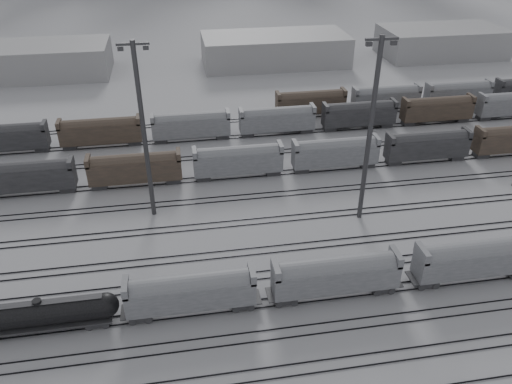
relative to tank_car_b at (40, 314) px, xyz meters
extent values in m
plane|color=#B7B7BC|center=(35.04, -1.00, -2.41)|extent=(900.00, 900.00, 0.00)
cube|color=black|center=(35.04, -10.72, -2.33)|extent=(220.00, 0.07, 0.16)
cube|color=black|center=(35.04, -9.28, -2.33)|extent=(220.00, 0.07, 0.16)
cube|color=black|center=(35.04, -5.72, -2.33)|extent=(220.00, 0.07, 0.16)
cube|color=black|center=(35.04, -4.28, -2.33)|extent=(220.00, 0.07, 0.16)
cube|color=black|center=(35.04, -0.72, -2.33)|extent=(220.00, 0.07, 0.16)
cube|color=black|center=(35.04, 0.72, -2.33)|extent=(220.00, 0.07, 0.16)
cube|color=black|center=(35.04, 4.28, -2.33)|extent=(220.00, 0.07, 0.16)
cube|color=black|center=(35.04, 5.72, -2.33)|extent=(220.00, 0.07, 0.16)
cube|color=black|center=(35.04, 9.28, -2.33)|extent=(220.00, 0.07, 0.16)
cube|color=black|center=(35.04, 10.72, -2.33)|extent=(220.00, 0.07, 0.16)
cube|color=black|center=(35.04, 16.28, -2.33)|extent=(220.00, 0.07, 0.16)
cube|color=black|center=(35.04, 17.72, -2.33)|extent=(220.00, 0.07, 0.16)
cube|color=black|center=(35.04, 23.28, -2.33)|extent=(220.00, 0.07, 0.16)
cube|color=black|center=(35.04, 24.72, -2.33)|extent=(220.00, 0.07, 0.16)
cube|color=black|center=(35.04, 30.28, -2.33)|extent=(220.00, 0.07, 0.16)
cube|color=black|center=(35.04, 31.72, -2.33)|extent=(220.00, 0.07, 0.16)
cube|color=black|center=(35.04, 38.28, -2.33)|extent=(220.00, 0.07, 0.16)
cube|color=black|center=(35.04, 39.72, -2.33)|extent=(220.00, 0.07, 0.16)
cube|color=black|center=(35.04, 46.28, -2.33)|extent=(220.00, 0.07, 0.16)
cube|color=black|center=(35.04, 47.72, -2.33)|extent=(220.00, 0.07, 0.16)
cube|color=black|center=(35.04, 54.28, -2.33)|extent=(220.00, 0.07, 0.16)
cube|color=black|center=(35.04, 55.72, -2.33)|extent=(220.00, 0.07, 0.16)
cube|color=#252527|center=(5.82, 0.00, -1.88)|extent=(2.52, 2.04, 0.68)
cube|color=#252527|center=(0.00, 0.00, -1.39)|extent=(15.02, 2.62, 0.24)
cylinder|color=black|center=(0.00, 0.00, 0.16)|extent=(14.05, 2.81, 2.81)
sphere|color=black|center=(7.03, 0.00, 0.16)|extent=(2.81, 2.81, 2.81)
cylinder|color=black|center=(0.00, 0.00, 1.71)|extent=(0.97, 0.97, 0.48)
cube|color=#252527|center=(0.00, 0.00, 1.61)|extent=(13.57, 0.87, 0.06)
cube|color=#252527|center=(10.55, 0.00, -1.87)|extent=(2.54, 2.05, 0.68)
cube|color=#252527|center=(22.26, 0.00, -1.87)|extent=(2.54, 2.05, 0.68)
cube|color=gray|center=(16.40, 0.00, 0.42)|extent=(14.63, 2.93, 3.12)
cylinder|color=gray|center=(16.40, 0.00, 1.59)|extent=(13.27, 2.83, 2.83)
cube|color=gray|center=(9.38, 0.00, 2.37)|extent=(0.68, 2.93, 1.37)
cube|color=gray|center=(23.43, 0.00, 2.37)|extent=(0.68, 2.93, 1.37)
cone|color=#252527|center=(16.40, 0.00, -1.48)|extent=(2.34, 2.34, 0.88)
cube|color=#252527|center=(27.39, 0.00, -1.86)|extent=(2.62, 2.11, 0.70)
cube|color=#252527|center=(39.46, 0.00, -1.86)|extent=(2.62, 2.11, 0.70)
cube|color=gray|center=(33.42, 0.00, 0.51)|extent=(15.09, 3.02, 3.22)
cylinder|color=gray|center=(33.42, 0.00, 1.71)|extent=(13.68, 2.92, 2.92)
cube|color=gray|center=(26.18, 0.00, 2.52)|extent=(0.70, 3.02, 1.41)
cube|color=gray|center=(40.67, 0.00, 2.52)|extent=(0.70, 3.02, 1.41)
cone|color=#252527|center=(33.42, 0.00, -1.46)|extent=(2.41, 2.41, 0.91)
cube|color=#252527|center=(45.19, 0.00, -1.85)|extent=(2.67, 2.15, 0.72)
cube|color=gray|center=(51.34, 0.00, 0.56)|extent=(15.38, 3.08, 3.28)
cylinder|color=gray|center=(51.34, 0.00, 1.79)|extent=(13.94, 2.97, 2.97)
cube|color=gray|center=(43.96, 0.00, 2.61)|extent=(0.72, 3.08, 1.44)
cone|color=#252527|center=(51.34, 0.00, -1.44)|extent=(2.46, 2.46, 0.92)
cylinder|color=#39393C|center=(11.85, 21.67, 10.61)|extent=(0.67, 0.67, 26.03)
cube|color=#39393C|center=(11.85, 21.67, 23.10)|extent=(4.17, 0.31, 0.31)
cube|color=#39393C|center=(10.29, 21.67, 22.58)|extent=(0.73, 0.52, 0.52)
cube|color=#39393C|center=(13.42, 21.67, 22.58)|extent=(0.73, 0.52, 0.52)
cylinder|color=#39393C|center=(42.25, 15.75, 11.02)|extent=(0.69, 0.69, 26.86)
cube|color=#39393C|center=(42.25, 15.75, 23.92)|extent=(4.30, 0.32, 0.32)
cube|color=#39393C|center=(40.64, 15.75, 23.38)|extent=(0.75, 0.54, 0.54)
cube|color=#39393C|center=(43.87, 15.75, 23.38)|extent=(0.75, 0.54, 0.54)
cube|color=#252527|center=(-7.96, 31.00, 0.39)|extent=(15.00, 3.00, 5.60)
cube|color=brown|center=(9.04, 31.00, 0.39)|extent=(15.00, 3.00, 5.60)
cube|color=gray|center=(26.04, 31.00, 0.39)|extent=(15.00, 3.00, 5.60)
cube|color=gray|center=(43.04, 31.00, 0.39)|extent=(15.00, 3.00, 5.60)
cube|color=#252527|center=(60.04, 31.00, 0.39)|extent=(15.00, 3.00, 5.60)
cube|color=#252527|center=(-14.96, 47.00, 0.39)|extent=(15.00, 3.00, 5.60)
cube|color=brown|center=(2.04, 47.00, 0.39)|extent=(15.00, 3.00, 5.60)
cube|color=gray|center=(19.04, 47.00, 0.39)|extent=(15.00, 3.00, 5.60)
cube|color=gray|center=(36.04, 47.00, 0.39)|extent=(15.00, 3.00, 5.60)
cube|color=#252527|center=(53.04, 47.00, 0.39)|extent=(15.00, 3.00, 5.60)
cube|color=brown|center=(70.04, 47.00, 0.39)|extent=(15.00, 3.00, 5.60)
cube|color=gray|center=(87.04, 47.00, 0.39)|extent=(15.00, 3.00, 5.60)
cube|color=brown|center=(45.04, 55.00, 0.39)|extent=(15.00, 3.00, 5.60)
cube|color=gray|center=(62.04, 55.00, 0.39)|extent=(15.00, 3.00, 5.60)
cube|color=gray|center=(79.04, 55.00, 0.39)|extent=(15.00, 3.00, 5.60)
cube|color=#969699|center=(-24.96, 94.00, 1.59)|extent=(50.00, 18.00, 8.00)
cube|color=#969699|center=(45.04, 94.00, 1.59)|extent=(40.00, 18.00, 8.00)
cube|color=#969699|center=(95.04, 94.00, 1.59)|extent=(35.00, 18.00, 8.00)
camera|label=1|loc=(16.66, -43.00, 39.51)|focal=35.00mm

